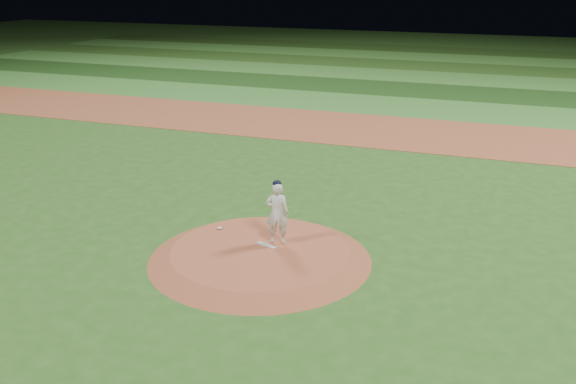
# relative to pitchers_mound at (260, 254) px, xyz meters

# --- Properties ---
(ground) EXTENTS (120.00, 120.00, 0.00)m
(ground) POSITION_rel_pitchers_mound_xyz_m (0.00, 0.00, -0.12)
(ground) COLOR #28541B
(ground) RESTS_ON ground
(infield_dirt_band) EXTENTS (70.00, 6.00, 0.02)m
(infield_dirt_band) POSITION_rel_pitchers_mound_xyz_m (0.00, 14.00, -0.12)
(infield_dirt_band) COLOR brown
(infield_dirt_band) RESTS_ON ground
(outfield_stripe_0) EXTENTS (70.00, 5.00, 0.02)m
(outfield_stripe_0) POSITION_rel_pitchers_mound_xyz_m (0.00, 19.50, -0.12)
(outfield_stripe_0) COLOR #35752A
(outfield_stripe_0) RESTS_ON ground
(outfield_stripe_1) EXTENTS (70.00, 5.00, 0.02)m
(outfield_stripe_1) POSITION_rel_pitchers_mound_xyz_m (0.00, 24.50, -0.12)
(outfield_stripe_1) COLOR #194014
(outfield_stripe_1) RESTS_ON ground
(outfield_stripe_2) EXTENTS (70.00, 5.00, 0.02)m
(outfield_stripe_2) POSITION_rel_pitchers_mound_xyz_m (0.00, 29.50, -0.12)
(outfield_stripe_2) COLOR #37782B
(outfield_stripe_2) RESTS_ON ground
(outfield_stripe_3) EXTENTS (70.00, 5.00, 0.02)m
(outfield_stripe_3) POSITION_rel_pitchers_mound_xyz_m (0.00, 34.50, -0.12)
(outfield_stripe_3) COLOR #264E19
(outfield_stripe_3) RESTS_ON ground
(outfield_stripe_4) EXTENTS (70.00, 5.00, 0.02)m
(outfield_stripe_4) POSITION_rel_pitchers_mound_xyz_m (0.00, 39.50, -0.12)
(outfield_stripe_4) COLOR #39782B
(outfield_stripe_4) RESTS_ON ground
(outfield_stripe_5) EXTENTS (70.00, 5.00, 0.02)m
(outfield_stripe_5) POSITION_rel_pitchers_mound_xyz_m (0.00, 44.50, -0.12)
(outfield_stripe_5) COLOR #234516
(outfield_stripe_5) RESTS_ON ground
(pitchers_mound) EXTENTS (5.50, 5.50, 0.25)m
(pitchers_mound) POSITION_rel_pitchers_mound_xyz_m (0.00, 0.00, 0.00)
(pitchers_mound) COLOR #9A4C2F
(pitchers_mound) RESTS_ON ground
(pitching_rubber) EXTENTS (0.57, 0.30, 0.03)m
(pitching_rubber) POSITION_rel_pitchers_mound_xyz_m (0.07, 0.28, 0.14)
(pitching_rubber) COLOR beige
(pitching_rubber) RESTS_ON pitchers_mound
(rosin_bag) EXTENTS (0.13, 0.13, 0.07)m
(rosin_bag) POSITION_rel_pitchers_mound_xyz_m (-1.51, 0.84, 0.16)
(rosin_bag) COLOR silver
(rosin_bag) RESTS_ON pitchers_mound
(pitcher_on_mound) EXTENTS (0.66, 0.51, 1.66)m
(pitcher_on_mound) POSITION_rel_pitchers_mound_xyz_m (0.25, 0.55, 0.94)
(pitcher_on_mound) COLOR silver
(pitcher_on_mound) RESTS_ON pitchers_mound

